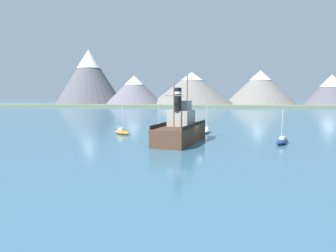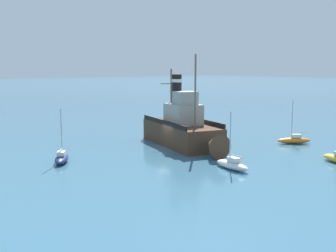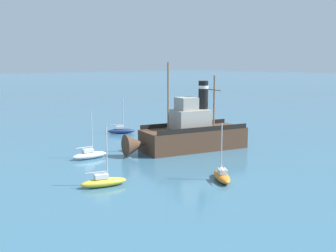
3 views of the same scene
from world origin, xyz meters
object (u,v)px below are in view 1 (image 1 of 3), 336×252
Objects in this scene: sailboat_yellow at (159,127)px; sailboat_orange at (122,132)px; sailboat_white at (207,130)px; sailboat_navy at (282,141)px; old_tugboat at (181,129)px.

sailboat_yellow is 9.91m from sailboat_orange.
sailboat_white is (14.51, 4.03, 0.00)m from sailboat_orange.
sailboat_white is at bearing 131.96° from sailboat_navy.
sailboat_yellow is at bearing 154.67° from sailboat_white.
sailboat_white is (3.80, 10.77, -1.40)m from old_tugboat.
old_tugboat is 3.02× the size of sailboat_orange.
old_tugboat reaches higher than sailboat_white.
old_tugboat reaches higher than sailboat_navy.
old_tugboat is 16.16m from sailboat_yellow.
old_tugboat is 3.02× the size of sailboat_yellow.
old_tugboat is at bearing -109.43° from sailboat_white.
sailboat_yellow is 1.00× the size of sailboat_orange.
sailboat_yellow is 1.00× the size of sailboat_white.
old_tugboat is 11.50m from sailboat_white.
sailboat_navy is 25.81m from sailboat_orange.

